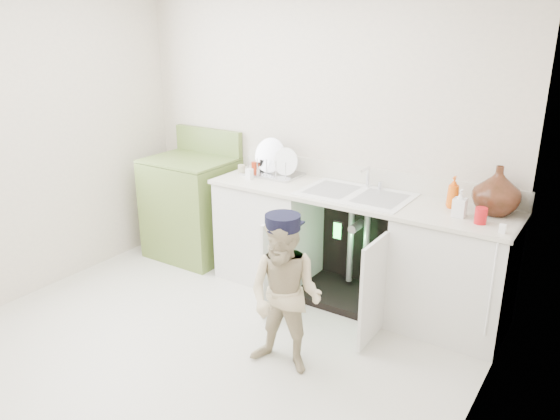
# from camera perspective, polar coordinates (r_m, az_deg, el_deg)

# --- Properties ---
(ground) EXTENTS (3.50, 3.50, 0.00)m
(ground) POSITION_cam_1_polar(r_m,az_deg,el_deg) (4.01, -7.88, -13.91)
(ground) COLOR #BCB5A5
(ground) RESTS_ON ground
(room_shell) EXTENTS (6.00, 5.50, 1.26)m
(room_shell) POSITION_cam_1_polar(r_m,az_deg,el_deg) (3.49, -8.81, 3.56)
(room_shell) COLOR beige
(room_shell) RESTS_ON ground
(counter_run) EXTENTS (2.44, 1.02, 1.24)m
(counter_run) POSITION_cam_1_polar(r_m,az_deg,el_deg) (4.40, 8.09, -3.68)
(counter_run) COLOR silver
(counter_run) RESTS_ON ground
(avocado_stove) EXTENTS (0.77, 0.65, 1.20)m
(avocado_stove) POSITION_cam_1_polar(r_m,az_deg,el_deg) (5.28, -9.17, 0.41)
(avocado_stove) COLOR olive
(avocado_stove) RESTS_ON ground
(repair_worker) EXTENTS (0.55, 0.98, 1.06)m
(repair_worker) POSITION_cam_1_polar(r_m,az_deg,el_deg) (3.49, 0.55, -8.86)
(repair_worker) COLOR #C9BA90
(repair_worker) RESTS_ON ground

